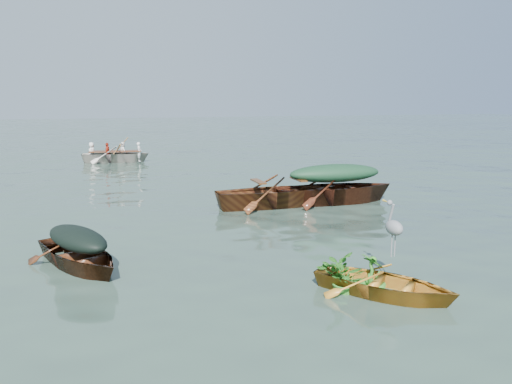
% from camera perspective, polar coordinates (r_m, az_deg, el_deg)
% --- Properties ---
extents(ground, '(140.00, 140.00, 0.00)m').
position_cam_1_polar(ground, '(11.94, 7.65, -3.89)').
color(ground, '#34493E').
rests_on(ground, ground).
extents(yellow_dinghy, '(2.65, 2.83, 0.70)m').
position_cam_1_polar(yellow_dinghy, '(8.05, 14.39, -11.38)').
color(yellow_dinghy, '#B78623').
rests_on(yellow_dinghy, ground).
extents(dark_covered_boat, '(2.54, 3.44, 0.78)m').
position_cam_1_polar(dark_covered_boat, '(9.57, -19.54, -8.11)').
color(dark_covered_boat, '#552913').
rests_on(dark_covered_boat, ground).
extents(green_tarp_boat, '(5.06, 1.79, 1.20)m').
position_cam_1_polar(green_tarp_boat, '(14.59, 8.91, -1.25)').
color(green_tarp_boat, '#542713').
rests_on(green_tarp_boat, ground).
extents(open_wooden_boat, '(4.92, 1.53, 1.18)m').
position_cam_1_polar(open_wooden_boat, '(14.00, 2.58, -1.64)').
color(open_wooden_boat, brown).
rests_on(open_wooden_boat, ground).
extents(rowed_boat, '(4.45, 1.94, 1.03)m').
position_cam_1_polar(rowed_boat, '(24.50, -15.69, 3.27)').
color(rowed_boat, beige).
rests_on(rowed_boat, ground).
extents(dark_tarp_cover, '(1.39, 1.89, 0.40)m').
position_cam_1_polar(dark_tarp_cover, '(9.40, -19.77, -4.69)').
color(dark_tarp_cover, black).
rests_on(dark_tarp_cover, dark_covered_boat).
extents(green_tarp_cover, '(2.78, 0.99, 0.52)m').
position_cam_1_polar(green_tarp_cover, '(14.44, 9.01, 2.09)').
color(green_tarp_cover, '#193F26').
rests_on(green_tarp_cover, green_tarp_boat).
extents(thwart_benches, '(2.46, 0.92, 0.04)m').
position_cam_1_polar(thwart_benches, '(13.88, 2.60, 0.82)').
color(thwart_benches, '#482710').
rests_on(thwart_benches, open_wooden_boat).
extents(heron, '(0.47, 0.49, 0.92)m').
position_cam_1_polar(heron, '(8.31, 15.47, -4.84)').
color(heron, gray).
rests_on(heron, yellow_dinghy).
extents(dinghy_weeds, '(1.12, 1.14, 0.60)m').
position_cam_1_polar(dinghy_weeds, '(8.03, 10.90, -6.38)').
color(dinghy_weeds, '#26651A').
rests_on(dinghy_weeds, yellow_dinghy).
extents(rowers, '(3.16, 1.61, 0.76)m').
position_cam_1_polar(rowers, '(24.41, -15.80, 5.35)').
color(rowers, silver).
rests_on(rowers, rowed_boat).
extents(oars, '(0.99, 2.66, 0.06)m').
position_cam_1_polar(oars, '(24.44, -15.76, 4.53)').
color(oars, olive).
rests_on(oars, rowed_boat).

